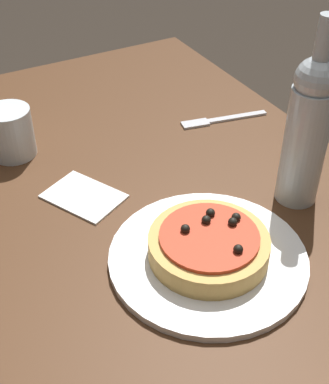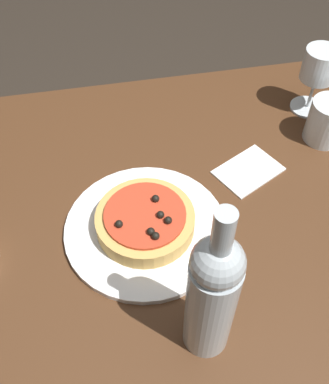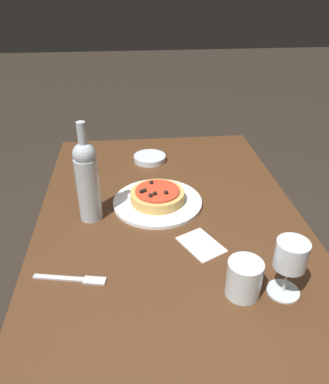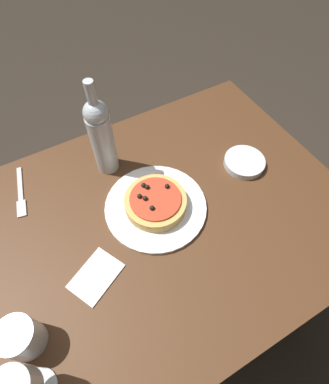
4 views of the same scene
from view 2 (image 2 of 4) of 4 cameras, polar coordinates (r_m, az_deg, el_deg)
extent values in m
plane|color=#2D261E|center=(1.55, 2.68, -19.65)|extent=(14.00, 14.00, 0.00)
cube|color=#4C2D19|center=(0.88, 4.44, -2.66)|extent=(1.33, 0.84, 0.03)
cylinder|color=white|center=(0.83, -2.41, -4.67)|extent=(0.30, 0.30, 0.01)
cylinder|color=tan|center=(0.81, -2.46, -3.74)|extent=(0.18, 0.18, 0.03)
cylinder|color=red|center=(0.79, -2.51, -2.89)|extent=(0.15, 0.15, 0.01)
sphere|color=black|center=(0.78, -5.81, -4.06)|extent=(0.01, 0.01, 0.01)
sphere|color=black|center=(0.76, -1.75, -5.03)|extent=(0.01, 0.01, 0.01)
sphere|color=black|center=(0.78, 0.46, -3.61)|extent=(0.01, 0.01, 0.01)
sphere|color=black|center=(0.76, -1.14, -5.60)|extent=(0.01, 0.01, 0.01)
sphere|color=black|center=(0.81, -1.15, -0.85)|extent=(0.01, 0.01, 0.01)
sphere|color=black|center=(0.78, -0.52, -2.90)|extent=(0.01, 0.01, 0.01)
cylinder|color=silver|center=(1.12, 17.65, 10.22)|extent=(0.08, 0.08, 0.00)
cylinder|color=silver|center=(1.10, 18.18, 11.89)|extent=(0.01, 0.01, 0.08)
cylinder|color=silver|center=(1.05, 19.19, 15.04)|extent=(0.08, 0.08, 0.07)
cylinder|color=#B2BCC1|center=(0.65, 5.80, -14.30)|extent=(0.07, 0.07, 0.21)
sphere|color=#B2BCC1|center=(0.54, 6.79, -8.90)|extent=(0.07, 0.07, 0.07)
cylinder|color=#B2BCC1|center=(0.50, 7.38, -5.55)|extent=(0.03, 0.03, 0.08)
cylinder|color=silver|center=(1.03, 19.99, 8.45)|extent=(0.09, 0.09, 0.10)
cube|color=white|center=(0.94, 10.59, 2.67)|extent=(0.16, 0.14, 0.00)
camera|label=1|loc=(0.91, -46.01, 31.69)|focal=50.00mm
camera|label=3|loc=(1.18, 69.47, 22.87)|focal=35.00mm
camera|label=4|loc=(0.92, 9.07, 54.62)|focal=28.00mm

